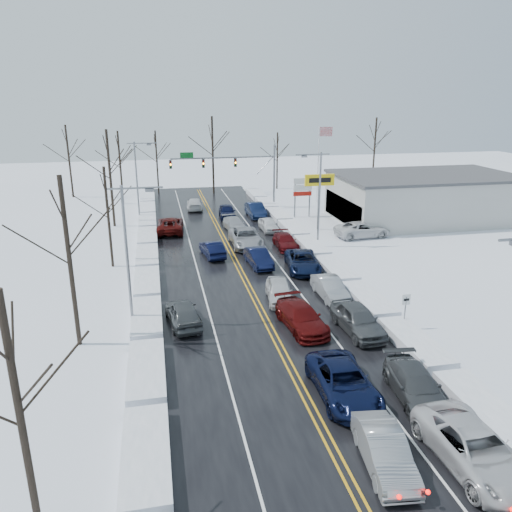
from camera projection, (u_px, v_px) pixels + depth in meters
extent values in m
plane|color=white|center=(251.00, 292.00, 37.24)|extent=(160.00, 160.00, 0.00)
cube|color=black|center=(246.00, 282.00, 39.10)|extent=(14.00, 84.00, 0.01)
cube|color=white|center=(147.00, 289.00, 37.65)|extent=(1.91, 72.00, 0.68)
cube|color=white|center=(338.00, 275.00, 40.56)|extent=(1.91, 72.00, 0.68)
cylinder|color=slate|center=(274.00, 176.00, 63.69)|extent=(0.24, 0.24, 8.00)
cylinder|color=slate|center=(223.00, 158.00, 61.66)|extent=(13.00, 0.18, 0.18)
cylinder|color=slate|center=(265.00, 165.00, 63.02)|extent=(2.33, 0.10, 2.33)
cube|color=#0C591E|center=(187.00, 155.00, 60.68)|extent=(1.60, 0.08, 0.70)
cube|color=black|center=(235.00, 163.00, 62.15)|extent=(0.32, 0.25, 1.05)
sphere|color=#3F0705|center=(236.00, 160.00, 61.91)|extent=(0.20, 0.20, 0.20)
sphere|color=orange|center=(236.00, 163.00, 62.00)|extent=(0.22, 0.22, 0.22)
sphere|color=black|center=(236.00, 165.00, 62.10)|extent=(0.20, 0.20, 0.20)
cube|color=black|center=(203.00, 163.00, 61.39)|extent=(0.32, 0.25, 1.05)
sphere|color=#3F0705|center=(203.00, 161.00, 61.14)|extent=(0.20, 0.20, 0.20)
sphere|color=orange|center=(203.00, 164.00, 61.24)|extent=(0.22, 0.22, 0.22)
sphere|color=black|center=(204.00, 166.00, 61.33)|extent=(0.20, 0.20, 0.20)
cube|color=black|center=(171.00, 164.00, 60.62)|extent=(0.32, 0.25, 1.05)
sphere|color=#3F0705|center=(170.00, 162.00, 60.38)|extent=(0.20, 0.20, 0.20)
sphere|color=orange|center=(171.00, 165.00, 60.47)|extent=(0.22, 0.22, 0.22)
sphere|color=black|center=(171.00, 167.00, 60.57)|extent=(0.20, 0.20, 0.20)
cylinder|color=slate|center=(319.00, 204.00, 53.27)|extent=(0.20, 0.20, 5.60)
cube|color=yellow|center=(320.00, 180.00, 52.46)|extent=(3.20, 0.30, 1.20)
cube|color=black|center=(320.00, 180.00, 52.30)|extent=(2.40, 0.04, 0.50)
cylinder|color=slate|center=(295.00, 201.00, 58.93)|extent=(0.16, 0.16, 4.00)
cylinder|color=slate|center=(309.00, 200.00, 59.28)|extent=(0.16, 0.16, 4.00)
cube|color=white|center=(303.00, 181.00, 58.39)|extent=(2.20, 0.22, 0.70)
cube|color=white|center=(303.00, 188.00, 58.64)|extent=(2.20, 0.22, 0.70)
cube|color=#AE160D|center=(302.00, 194.00, 58.86)|extent=(2.20, 0.22, 0.50)
cylinder|color=slate|center=(405.00, 313.00, 31.02)|extent=(0.08, 0.08, 2.20)
cube|color=white|center=(406.00, 300.00, 30.74)|extent=(0.55, 0.05, 0.70)
cube|color=black|center=(407.00, 300.00, 30.71)|extent=(0.35, 0.02, 0.15)
cylinder|color=silver|center=(318.00, 165.00, 66.48)|extent=(0.14, 0.14, 10.00)
cube|color=#AAAAA6|center=(424.00, 198.00, 57.81)|extent=(20.00, 12.00, 5.00)
cube|color=#262628|center=(343.00, 210.00, 56.19)|extent=(0.10, 11.00, 2.80)
cube|color=#3F3F42|center=(426.00, 175.00, 56.99)|extent=(20.40, 12.40, 0.30)
cylinder|color=slate|center=(319.00, 201.00, 46.78)|extent=(0.18, 0.18, 9.00)
cylinder|color=slate|center=(313.00, 154.00, 45.28)|extent=(3.20, 0.12, 0.12)
cube|color=slate|center=(304.00, 156.00, 45.18)|extent=(0.50, 0.25, 0.18)
cylinder|color=slate|center=(127.00, 258.00, 30.49)|extent=(0.18, 0.18, 9.00)
cylinder|color=slate|center=(135.00, 188.00, 29.31)|extent=(3.20, 0.12, 0.12)
cube|color=slate|center=(149.00, 190.00, 29.50)|extent=(0.50, 0.25, 0.18)
cylinder|color=slate|center=(137.00, 182.00, 56.55)|extent=(0.18, 0.18, 9.00)
cylinder|color=slate|center=(141.00, 143.00, 55.37)|extent=(3.20, 0.12, 0.12)
cube|color=slate|center=(149.00, 144.00, 55.57)|extent=(0.50, 0.25, 0.18)
cylinder|color=#2D231C|center=(22.00, 426.00, 15.12)|extent=(0.24, 0.24, 9.00)
cylinder|color=#2D231C|center=(70.00, 264.00, 27.90)|extent=(0.27, 0.27, 10.00)
cylinder|color=#2D231C|center=(108.00, 218.00, 41.36)|extent=(0.23, 0.23, 8.50)
cylinder|color=#2D231C|center=(111.00, 179.00, 53.94)|extent=(0.28, 0.28, 10.50)
cylinder|color=#2D231C|center=(120.00, 168.00, 65.34)|extent=(0.25, 0.25, 9.50)
cylinder|color=#2D231C|center=(69.00, 162.00, 69.47)|extent=(0.27, 0.27, 10.00)
cylinder|color=#2D231C|center=(157.00, 162.00, 72.85)|extent=(0.24, 0.24, 9.00)
cylinder|color=#2D231C|center=(213.00, 155.00, 72.21)|extent=(0.29, 0.29, 11.00)
cylinder|color=#2D231C|center=(277.00, 161.00, 75.91)|extent=(0.23, 0.23, 8.50)
cylinder|color=#2D231C|center=(374.00, 152.00, 79.13)|extent=(0.28, 0.28, 10.50)
imported|color=gray|center=(383.00, 466.00, 19.83)|extent=(2.06, 4.62, 1.47)
imported|color=black|center=(343.00, 396.00, 24.43)|extent=(2.68, 5.64, 1.55)
imported|color=#4C0A0A|center=(301.00, 328.00, 31.47)|extent=(2.68, 5.42, 1.51)
imported|color=silver|center=(279.00, 301.00, 35.64)|extent=(2.35, 4.62, 1.51)
imported|color=black|center=(258.00, 266.00, 42.78)|extent=(1.93, 4.62, 1.48)
imported|color=#999BA1|center=(246.00, 246.00, 48.31)|extent=(2.88, 6.12, 1.69)
imported|color=#A0A3A8|center=(235.00, 230.00, 53.87)|extent=(2.37, 4.82, 1.35)
imported|color=black|center=(227.00, 218.00, 59.16)|extent=(2.14, 4.73, 1.57)
imported|color=silver|center=(472.00, 466.00, 19.85)|extent=(2.93, 5.92, 1.61)
imported|color=#3B3D40|center=(414.00, 399.00, 24.21)|extent=(2.58, 5.21, 1.46)
imported|color=#434649|center=(357.00, 332.00, 30.97)|extent=(2.31, 5.12, 1.71)
imported|color=#95989D|center=(329.00, 297.00, 36.18)|extent=(1.65, 4.49, 1.47)
imported|color=black|center=(302.00, 270.00, 41.81)|extent=(3.25, 5.79, 1.53)
imported|color=#4B0A0D|center=(285.00, 248.00, 47.73)|extent=(1.95, 4.62, 1.33)
imported|color=silver|center=(268.00, 231.00, 53.63)|extent=(1.76, 4.08, 1.37)
imported|color=black|center=(256.00, 217.00, 59.67)|extent=(1.88, 5.11, 1.67)
imported|color=black|center=(212.00, 256.00, 45.28)|extent=(2.09, 4.50, 1.43)
imported|color=#490B09|center=(171.00, 232.00, 53.16)|extent=(3.10, 5.98, 1.61)
imported|color=silver|center=(195.00, 209.00, 63.53)|extent=(2.37, 5.02, 1.42)
imported|color=#434749|center=(184.00, 324.00, 31.98)|extent=(2.40, 4.80, 1.57)
imported|color=silver|center=(362.00, 237.00, 51.37)|extent=(5.93, 3.09, 1.60)
imported|color=#491009|center=(374.00, 227.00, 55.34)|extent=(2.74, 5.74, 1.61)
imported|color=black|center=(336.00, 214.00, 60.87)|extent=(1.82, 4.36, 1.47)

